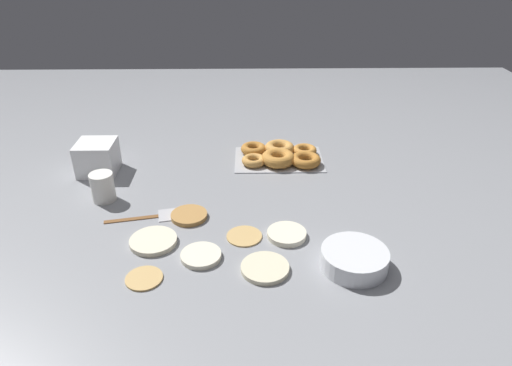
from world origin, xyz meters
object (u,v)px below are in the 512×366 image
object	(u,v)px
pancake_1	(153,241)
pancake_5	(265,268)
pancake_0	(287,234)
pancake_4	(244,235)
batter_bowl	(354,259)
donut_tray	(280,155)
spatula	(170,214)
pancake_2	(201,256)
pancake_6	(144,277)
container_stack	(97,157)
paper_cup	(103,187)
pancake_3	(189,216)

from	to	relation	value
pancake_1	pancake_5	size ratio (longest dim) A/B	1.05
pancake_0	pancake_4	distance (m)	0.11
batter_bowl	donut_tray	bearing A→B (deg)	-76.59
pancake_0	spatula	bearing A→B (deg)	-18.48
pancake_5	batter_bowl	world-z (taller)	batter_bowl
pancake_2	pancake_6	xyz separation A→B (m)	(0.12, 0.07, -0.00)
pancake_6	pancake_0	bearing A→B (deg)	-154.69
container_stack	paper_cup	xyz separation A→B (m)	(-0.06, 0.18, -0.01)
pancake_0	batter_bowl	distance (m)	0.19
pancake_3	batter_bowl	xyz separation A→B (m)	(-0.40, 0.21, 0.02)
container_stack	pancake_5	bearing A→B (deg)	136.11
pancake_5	spatula	size ratio (longest dim) A/B	0.42
pancake_2	pancake_3	xyz separation A→B (m)	(0.05, -0.17, -0.00)
pancake_4	pancake_5	xyz separation A→B (m)	(-0.05, 0.13, 0.00)
pancake_3	spatula	world-z (taller)	pancake_3
pancake_0	donut_tray	size ratio (longest dim) A/B	0.34
pancake_3	batter_bowl	distance (m)	0.45
pancake_1	spatula	world-z (taller)	pancake_1
pancake_0	pancake_5	xyz separation A→B (m)	(0.06, 0.13, -0.00)
container_stack	pancake_4	bearing A→B (deg)	141.93
pancake_4	donut_tray	bearing A→B (deg)	-105.13
pancake_1	pancake_2	bearing A→B (deg)	154.08
pancake_4	pancake_6	world-z (taller)	pancake_6
batter_bowl	pancake_6	bearing A→B (deg)	4.19
pancake_1	spatula	distance (m)	0.13
donut_tray	container_stack	xyz separation A→B (m)	(0.59, 0.07, 0.03)
pancake_0	pancake_1	world-z (taller)	pancake_0
pancake_3	paper_cup	world-z (taller)	paper_cup
container_stack	pancake_3	bearing A→B (deg)	139.20
pancake_4	batter_bowl	world-z (taller)	batter_bowl
pancake_6	pancake_3	bearing A→B (deg)	-106.35
pancake_6	pancake_2	bearing A→B (deg)	-148.53
pancake_0	donut_tray	world-z (taller)	donut_tray
container_stack	paper_cup	size ratio (longest dim) A/B	1.39
donut_tray	paper_cup	xyz separation A→B (m)	(0.52, 0.25, 0.02)
pancake_0	pancake_3	world-z (taller)	pancake_0
pancake_4	batter_bowl	bearing A→B (deg)	154.30
pancake_0	pancake_5	distance (m)	0.14
pancake_6	paper_cup	bearing A→B (deg)	-62.39
container_stack	spatula	distance (m)	0.37
spatula	pancake_0	bearing A→B (deg)	-29.84
pancake_2	pancake_3	bearing A→B (deg)	-74.74
pancake_3	spatula	size ratio (longest dim) A/B	0.37
pancake_4	paper_cup	world-z (taller)	paper_cup
spatula	pancake_1	bearing A→B (deg)	-110.73
pancake_2	pancake_3	distance (m)	0.18
batter_bowl	container_stack	xyz separation A→B (m)	(0.72, -0.49, 0.03)
paper_cup	pancake_2	bearing A→B (deg)	137.98
pancake_1	batter_bowl	bearing A→B (deg)	168.32
container_stack	paper_cup	bearing A→B (deg)	109.99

